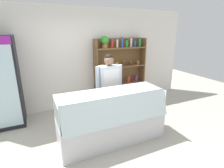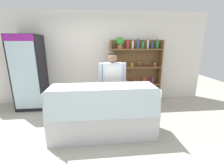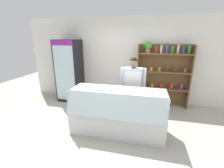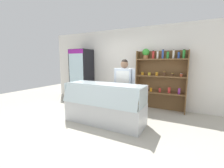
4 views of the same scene
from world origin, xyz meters
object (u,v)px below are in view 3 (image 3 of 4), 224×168
object	(u,v)px
shelving_unit	(162,71)
deli_display_case	(117,119)
shop_clerk	(133,84)
drinks_fridge	(70,71)

from	to	relation	value
shelving_unit	deli_display_case	xyz separation A→B (m)	(-1.02, -1.73, -0.79)
shelving_unit	shop_clerk	distance (m)	1.31
shelving_unit	deli_display_case	world-z (taller)	shelving_unit
shelving_unit	deli_display_case	size ratio (longest dim) A/B	0.96
deli_display_case	drinks_fridge	bearing A→B (deg)	141.76
drinks_fridge	shelving_unit	world-z (taller)	drinks_fridge
shelving_unit	drinks_fridge	bearing A→B (deg)	-176.13
drinks_fridge	deli_display_case	bearing A→B (deg)	-38.24
drinks_fridge	deli_display_case	xyz separation A→B (m)	(1.94, -1.53, -0.69)
drinks_fridge	shop_clerk	xyz separation A→B (m)	(2.19, -0.86, -0.05)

